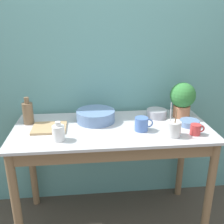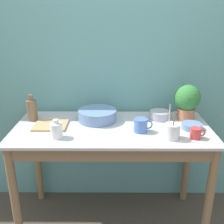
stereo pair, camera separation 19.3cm
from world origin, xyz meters
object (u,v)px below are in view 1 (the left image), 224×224
potted_plant (183,98)px  bottle_short (59,133)px  bowl_wash_large (96,116)px  utensil_cup (173,129)px  mug_red (196,129)px  bowl_small_blue (189,123)px  bottle_tall (28,113)px  mug_blue (142,124)px  bowl_small_steel (157,113)px  tray_board (49,128)px

potted_plant → bottle_short: (-0.97, -0.35, -0.10)m
bowl_wash_large → utensil_cup: bearing=-32.0°
bowl_wash_large → mug_red: size_ratio=2.92×
bowl_small_blue → utensil_cup: bearing=-138.1°
bowl_wash_large → bottle_tall: size_ratio=1.43×
bowl_wash_large → bottle_tall: 0.52m
bowl_wash_large → utensil_cup: utensil_cup is taller
mug_blue → bottle_tall: bearing=165.5°
mug_blue → bowl_small_steel: bearing=54.7°
mug_red → bowl_small_steel: size_ratio=0.63×
bottle_tall → bowl_small_blue: 1.24m
utensil_cup → tray_board: (-0.87, 0.21, -0.05)m
mug_blue → bowl_small_blue: 0.39m
bottle_short → utensil_cup: bearing=-0.7°
potted_plant → tray_board: (-1.06, -0.15, -0.15)m
mug_red → bowl_small_blue: (0.02, 0.16, -0.02)m
mug_red → utensil_cup: bearing=-177.7°
bowl_wash_large → utensil_cup: size_ratio=1.27×
utensil_cup → bowl_small_blue: bearing=41.9°
bottle_tall → bowl_small_steel: bottle_tall is taller
potted_plant → tray_board: size_ratio=1.17×
potted_plant → bowl_wash_large: size_ratio=0.95×
potted_plant → utensil_cup: bearing=-117.6°
bottle_tall → utensil_cup: bearing=-17.7°
bowl_wash_large → mug_red: (0.69, -0.32, -0.01)m
bottle_tall → bowl_small_steel: (1.02, 0.03, -0.06)m
potted_plant → utensil_cup: (-0.19, -0.36, -0.11)m
bowl_small_steel → tray_board: 0.87m
potted_plant → mug_blue: 0.47m
bowl_small_steel → utensil_cup: utensil_cup is taller
bottle_short → bowl_small_blue: 0.98m
mug_red → bottle_tall: bearing=164.9°
bowl_small_steel → bottle_short: bearing=-155.1°
bottle_tall → mug_red: bottle_tall is taller
mug_blue → potted_plant: bearing=32.3°
potted_plant → utensil_cup: size_ratio=1.20×
bottle_tall → bottle_short: bottle_tall is taller
bowl_small_steel → utensil_cup: (0.02, -0.36, 0.02)m
bowl_wash_large → bottle_short: bottle_short is taller
utensil_cup → tray_board: utensil_cup is taller
bottle_tall → bottle_short: 0.41m
bowl_wash_large → utensil_cup: (0.52, -0.33, 0.01)m
potted_plant → mug_red: bearing=-93.3°
bottle_short → utensil_cup: size_ratio=0.56×
potted_plant → utensil_cup: 0.42m
bowl_wash_large → bottle_short: (-0.26, -0.32, 0.01)m
potted_plant → bowl_small_steel: size_ratio=1.76×
bottle_short → bowl_small_blue: size_ratio=0.91×
bottle_tall → tray_board: 0.22m
bottle_tall → utensil_cup: size_ratio=0.89×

